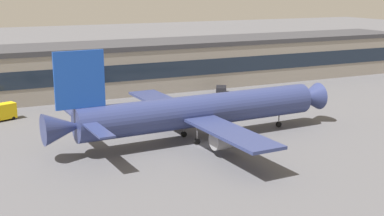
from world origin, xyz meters
TOP-DOWN VIEW (x-y plane):
  - ground_plane at (0.00, 0.00)m, footprint 600.00×600.00m
  - terminal_building at (0.00, 53.81)m, footprint 188.20×19.81m
  - airliner at (0.64, 3.54)m, footprint 56.05×47.69m
  - pushback_tractor at (24.95, 38.87)m, footprint 4.63×5.46m
  - stair_truck at (-30.15, 33.53)m, footprint 6.46×4.27m

SIDE VIEW (x-z plane):
  - ground_plane at x=0.00m, z-range 0.00..0.00m
  - pushback_tractor at x=24.95m, z-range 0.17..1.92m
  - stair_truck at x=-30.15m, z-range 0.20..3.75m
  - airliner at x=0.64m, z-range -3.41..14.14m
  - terminal_building at x=0.00m, z-range 0.02..12.77m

